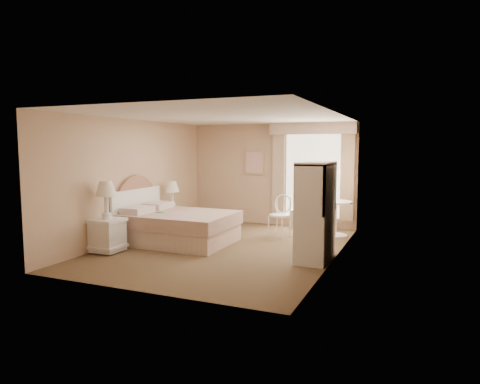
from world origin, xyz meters
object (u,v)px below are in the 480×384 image
at_px(nightstand_far, 172,212).
at_px(armoire, 316,220).
at_px(nightstand_near, 107,226).
at_px(bed, 175,225).
at_px(cafe_chair, 281,212).
at_px(round_table, 335,213).

relative_size(nightstand_far, armoire, 0.67).
bearing_deg(nightstand_near, nightstand_far, 90.00).
height_order(nightstand_near, armoire, armoire).
height_order(bed, cafe_chair, bed).
xyz_separation_m(nightstand_far, armoire, (3.65, -1.30, 0.27)).
bearing_deg(round_table, cafe_chair, -158.94).
height_order(round_table, cafe_chair, cafe_chair).
relative_size(round_table, cafe_chair, 0.84).
bearing_deg(round_table, armoire, -88.34).
bearing_deg(nightstand_near, round_table, 40.57).
relative_size(bed, nightstand_far, 1.88).
xyz_separation_m(bed, round_table, (2.87, 1.88, 0.16)).
height_order(bed, nightstand_far, bed).
bearing_deg(armoire, nightstand_far, 160.36).
bearing_deg(armoire, bed, 175.24).
distance_m(nightstand_near, round_table, 4.73).
distance_m(bed, nightstand_near, 1.40).
xyz_separation_m(round_table, armoire, (0.06, -2.13, 0.19)).
distance_m(bed, cafe_chair, 2.31).
relative_size(bed, round_table, 2.77).
height_order(nightstand_far, armoire, armoire).
bearing_deg(armoire, nightstand_near, -165.49).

